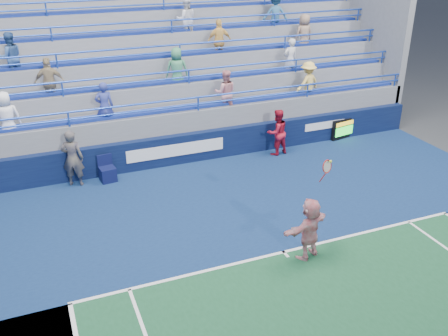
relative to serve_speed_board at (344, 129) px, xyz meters
name	(u,v)px	position (x,y,z in m)	size (l,w,h in m)	color
ground	(284,253)	(-6.14, -6.35, -0.42)	(120.00, 120.00, 0.00)	#333538
sponsor_wall	(201,146)	(-6.13, 0.15, 0.13)	(18.00, 0.32, 1.10)	#091034
bleacher_stand	(171,93)	(-6.14, 3.92, 1.12)	(18.00, 5.61, 6.13)	slate
serve_speed_board	(344,129)	(0.00, 0.00, 0.00)	(1.22, 0.36, 0.84)	black
judge_chair	(108,173)	(-9.67, -0.35, -0.13)	(0.56, 0.56, 0.90)	#0C113B
tennis_player	(310,228)	(-5.65, -6.72, 0.42)	(1.63, 1.00, 2.69)	white
line_judge	(73,158)	(-10.72, -0.25, 0.55)	(0.71, 0.47, 1.95)	#131436
ball_girl	(277,132)	(-3.30, -0.41, 0.46)	(0.86, 0.67, 1.77)	#B01429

